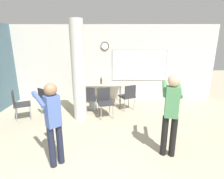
{
  "coord_description": "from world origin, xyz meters",
  "views": [
    {
      "loc": [
        0.19,
        -1.52,
        2.25
      ],
      "look_at": [
        0.17,
        2.61,
        1.08
      ],
      "focal_mm": 28.0,
      "sensor_mm": 36.0,
      "label": 1
    }
  ],
  "objects_px": {
    "chair_table_right": "(129,95)",
    "chair_near_pillar": "(47,99)",
    "bottle_on_table": "(102,81)",
    "person_playing_front": "(53,119)",
    "chair_table_left": "(90,97)",
    "person_playing_side": "(172,110)",
    "chair_by_left_wall": "(20,103)",
    "chair_table_front": "(105,100)",
    "folding_table": "(102,85)"
  },
  "relations": [
    {
      "from": "chair_table_right",
      "to": "chair_near_pillar",
      "type": "bearing_deg",
      "value": -170.95
    },
    {
      "from": "chair_near_pillar",
      "to": "chair_table_right",
      "type": "height_order",
      "value": "same"
    },
    {
      "from": "bottle_on_table",
      "to": "person_playing_front",
      "type": "distance_m",
      "value": 3.29
    },
    {
      "from": "chair_table_left",
      "to": "chair_table_right",
      "type": "distance_m",
      "value": 1.28
    },
    {
      "from": "chair_table_left",
      "to": "person_playing_front",
      "type": "xyz_separation_m",
      "value": [
        -0.32,
        -2.44,
        0.42
      ]
    },
    {
      "from": "chair_table_left",
      "to": "person_playing_side",
      "type": "height_order",
      "value": "person_playing_side"
    },
    {
      "from": "chair_by_left_wall",
      "to": "chair_table_right",
      "type": "bearing_deg",
      "value": 12.73
    },
    {
      "from": "chair_near_pillar",
      "to": "person_playing_front",
      "type": "bearing_deg",
      "value": -66.97
    },
    {
      "from": "chair_table_left",
      "to": "chair_table_right",
      "type": "relative_size",
      "value": 1.0
    },
    {
      "from": "chair_near_pillar",
      "to": "chair_table_right",
      "type": "distance_m",
      "value": 2.57
    },
    {
      "from": "person_playing_front",
      "to": "chair_by_left_wall",
      "type": "bearing_deg",
      "value": 130.17
    },
    {
      "from": "chair_table_front",
      "to": "chair_by_left_wall",
      "type": "relative_size",
      "value": 1.0
    },
    {
      "from": "chair_table_front",
      "to": "bottle_on_table",
      "type": "bearing_deg",
      "value": 98.95
    },
    {
      "from": "chair_table_left",
      "to": "chair_table_front",
      "type": "bearing_deg",
      "value": -29.08
    },
    {
      "from": "chair_table_front",
      "to": "chair_near_pillar",
      "type": "bearing_deg",
      "value": 176.4
    },
    {
      "from": "chair_table_right",
      "to": "person_playing_side",
      "type": "xyz_separation_m",
      "value": [
        0.6,
        -2.38,
        0.47
      ]
    },
    {
      "from": "bottle_on_table",
      "to": "chair_table_front",
      "type": "bearing_deg",
      "value": -81.05
    },
    {
      "from": "chair_near_pillar",
      "to": "chair_by_left_wall",
      "type": "bearing_deg",
      "value": -154.63
    },
    {
      "from": "chair_by_left_wall",
      "to": "chair_table_left",
      "type": "bearing_deg",
      "value": 14.12
    },
    {
      "from": "folding_table",
      "to": "chair_table_right",
      "type": "bearing_deg",
      "value": -33.62
    },
    {
      "from": "chair_table_right",
      "to": "chair_by_left_wall",
      "type": "height_order",
      "value": "same"
    },
    {
      "from": "bottle_on_table",
      "to": "chair_near_pillar",
      "type": "relative_size",
      "value": 0.3
    },
    {
      "from": "chair_table_right",
      "to": "bottle_on_table",
      "type": "bearing_deg",
      "value": 148.81
    },
    {
      "from": "chair_table_front",
      "to": "chair_by_left_wall",
      "type": "height_order",
      "value": "same"
    },
    {
      "from": "person_playing_side",
      "to": "person_playing_front",
      "type": "bearing_deg",
      "value": -172.32
    },
    {
      "from": "bottle_on_table",
      "to": "chair_near_pillar",
      "type": "distance_m",
      "value": 1.92
    },
    {
      "from": "chair_near_pillar",
      "to": "chair_table_front",
      "type": "bearing_deg",
      "value": -3.6
    },
    {
      "from": "chair_table_left",
      "to": "chair_by_left_wall",
      "type": "relative_size",
      "value": 1.0
    },
    {
      "from": "chair_table_front",
      "to": "chair_table_right",
      "type": "height_order",
      "value": "same"
    },
    {
      "from": "chair_near_pillar",
      "to": "person_playing_side",
      "type": "relative_size",
      "value": 0.52
    },
    {
      "from": "folding_table",
      "to": "chair_near_pillar",
      "type": "height_order",
      "value": "chair_near_pillar"
    },
    {
      "from": "chair_table_front",
      "to": "person_playing_side",
      "type": "distance_m",
      "value": 2.35
    },
    {
      "from": "chair_table_left",
      "to": "chair_table_right",
      "type": "xyz_separation_m",
      "value": [
        1.25,
        0.23,
        0.0
      ]
    },
    {
      "from": "person_playing_side",
      "to": "chair_table_right",
      "type": "bearing_deg",
      "value": 104.11
    },
    {
      "from": "folding_table",
      "to": "chair_table_front",
      "type": "xyz_separation_m",
      "value": [
        0.17,
        -1.12,
        -0.19
      ]
    },
    {
      "from": "folding_table",
      "to": "chair_table_right",
      "type": "height_order",
      "value": "chair_table_right"
    },
    {
      "from": "chair_table_front",
      "to": "person_playing_side",
      "type": "relative_size",
      "value": 0.52
    },
    {
      "from": "person_playing_side",
      "to": "folding_table",
      "type": "bearing_deg",
      "value": 116.78
    },
    {
      "from": "chair_near_pillar",
      "to": "chair_table_right",
      "type": "relative_size",
      "value": 1.0
    },
    {
      "from": "folding_table",
      "to": "bottle_on_table",
      "type": "height_order",
      "value": "bottle_on_table"
    },
    {
      "from": "bottle_on_table",
      "to": "chair_table_front",
      "type": "xyz_separation_m",
      "value": [
        0.17,
        -1.07,
        -0.35
      ]
    },
    {
      "from": "folding_table",
      "to": "person_playing_front",
      "type": "bearing_deg",
      "value": -101.4
    },
    {
      "from": "chair_near_pillar",
      "to": "chair_table_right",
      "type": "xyz_separation_m",
      "value": [
        2.54,
        0.4,
        0.0
      ]
    },
    {
      "from": "folding_table",
      "to": "chair_table_right",
      "type": "xyz_separation_m",
      "value": [
        0.91,
        -0.6,
        -0.19
      ]
    },
    {
      "from": "chair_near_pillar",
      "to": "person_playing_side",
      "type": "height_order",
      "value": "person_playing_side"
    },
    {
      "from": "bottle_on_table",
      "to": "chair_near_pillar",
      "type": "height_order",
      "value": "bottle_on_table"
    },
    {
      "from": "chair_near_pillar",
      "to": "chair_table_right",
      "type": "bearing_deg",
      "value": 9.05
    },
    {
      "from": "chair_table_right",
      "to": "person_playing_front",
      "type": "height_order",
      "value": "person_playing_front"
    },
    {
      "from": "folding_table",
      "to": "person_playing_front",
      "type": "height_order",
      "value": "person_playing_front"
    },
    {
      "from": "person_playing_front",
      "to": "chair_table_right",
      "type": "bearing_deg",
      "value": 59.6
    }
  ]
}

